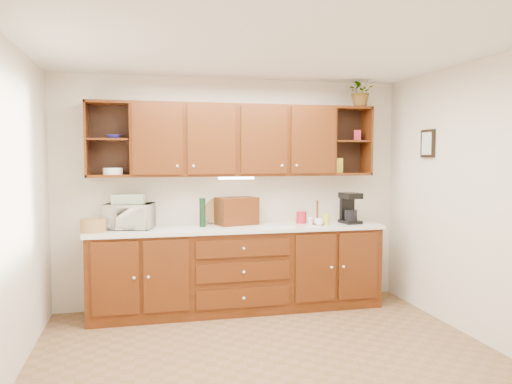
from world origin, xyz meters
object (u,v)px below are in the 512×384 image
bread_box (237,211)px  coffee_maker (350,208)px  microwave (129,216)px  potted_plant (361,91)px

bread_box → coffee_maker: size_ratio=1.24×
microwave → coffee_maker: bearing=11.7°
microwave → coffee_maker: 2.48m
bread_box → coffee_maker: 1.31m
microwave → bread_box: 1.18m
coffee_maker → potted_plant: 1.37m
bread_box → microwave: bearing=168.3°
bread_box → potted_plant: size_ratio=1.23×
potted_plant → microwave: bearing=179.9°
bread_box → coffee_maker: bearing=-22.4°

